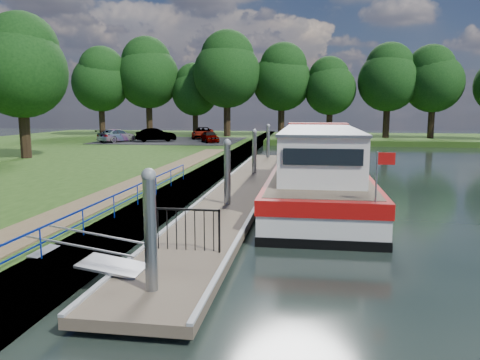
# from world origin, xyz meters

# --- Properties ---
(ground) EXTENTS (160.00, 160.00, 0.00)m
(ground) POSITION_xyz_m (0.00, 0.00, 0.00)
(ground) COLOR black
(ground) RESTS_ON ground
(bank_edge) EXTENTS (1.10, 90.00, 0.78)m
(bank_edge) POSITION_xyz_m (-2.55, 15.00, 0.39)
(bank_edge) COLOR #473D2D
(bank_edge) RESTS_ON ground
(far_bank) EXTENTS (60.00, 18.00, 0.60)m
(far_bank) POSITION_xyz_m (12.00, 52.00, 0.30)
(far_bank) COLOR #234313
(far_bank) RESTS_ON ground
(footpath) EXTENTS (1.60, 40.00, 0.05)m
(footpath) POSITION_xyz_m (-4.40, 8.00, 0.80)
(footpath) COLOR brown
(footpath) RESTS_ON riverbank
(carpark) EXTENTS (14.00, 12.00, 0.06)m
(carpark) POSITION_xyz_m (-11.00, 38.00, 0.81)
(carpark) COLOR black
(carpark) RESTS_ON riverbank
(blue_fence) EXTENTS (0.04, 18.04, 0.72)m
(blue_fence) POSITION_xyz_m (-2.75, 3.00, 1.31)
(blue_fence) COLOR #0C2DBF
(blue_fence) RESTS_ON riverbank
(pontoon) EXTENTS (2.50, 30.00, 0.56)m
(pontoon) POSITION_xyz_m (0.00, 13.00, 0.18)
(pontoon) COLOR brown
(pontoon) RESTS_ON ground
(mooring_piles) EXTENTS (0.30, 27.30, 3.55)m
(mooring_piles) POSITION_xyz_m (0.00, 13.00, 1.28)
(mooring_piles) COLOR gray
(mooring_piles) RESTS_ON ground
(gangway) EXTENTS (2.58, 1.00, 0.92)m
(gangway) POSITION_xyz_m (-1.85, 0.50, 0.63)
(gangway) COLOR #A5A8AD
(gangway) RESTS_ON ground
(gate_panel) EXTENTS (1.85, 0.05, 1.15)m
(gate_panel) POSITION_xyz_m (-0.00, 2.20, 1.15)
(gate_panel) COLOR black
(gate_panel) RESTS_ON ground
(barge) EXTENTS (4.36, 21.15, 4.78)m
(barge) POSITION_xyz_m (3.60, 14.55, 1.09)
(barge) COLOR black
(barge) RESTS_ON ground
(horizon_trees) EXTENTS (54.38, 10.03, 12.87)m
(horizon_trees) POSITION_xyz_m (-1.61, 48.68, 7.95)
(horizon_trees) COLOR #332316
(horizon_trees) RESTS_ON ground
(bank_tree_a) EXTENTS (6.12, 6.12, 9.72)m
(bank_tree_a) POSITION_xyz_m (-15.99, 20.08, 7.02)
(bank_tree_a) COLOR #332316
(bank_tree_a) RESTS_ON riverbank
(car_a) EXTENTS (2.62, 3.58, 1.13)m
(car_a) POSITION_xyz_m (-6.54, 35.61, 1.40)
(car_a) COLOR #999999
(car_a) RESTS_ON carpark
(car_b) EXTENTS (4.23, 2.79, 1.32)m
(car_b) POSITION_xyz_m (-12.14, 35.92, 1.49)
(car_b) COLOR #999999
(car_b) RESTS_ON carpark
(car_c) EXTENTS (3.25, 4.69, 1.26)m
(car_c) POSITION_xyz_m (-15.78, 34.82, 1.47)
(car_c) COLOR #999999
(car_c) RESTS_ON carpark
(car_d) EXTENTS (2.64, 4.74, 1.25)m
(car_d) POSITION_xyz_m (-8.48, 40.96, 1.46)
(car_d) COLOR #999999
(car_d) RESTS_ON carpark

